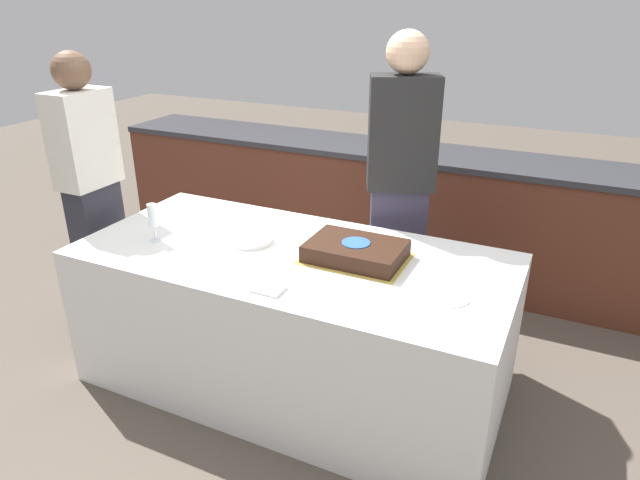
% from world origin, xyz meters
% --- Properties ---
extents(ground_plane, '(14.00, 14.00, 0.00)m').
position_xyz_m(ground_plane, '(0.00, 0.00, 0.00)').
color(ground_plane, brown).
extents(back_counter, '(4.40, 0.58, 0.92)m').
position_xyz_m(back_counter, '(0.00, 1.57, 0.46)').
color(back_counter, '#5B2D1E').
rests_on(back_counter, ground_plane).
extents(dining_table, '(2.13, 1.00, 0.76)m').
position_xyz_m(dining_table, '(0.00, 0.00, 0.38)').
color(dining_table, white).
rests_on(dining_table, ground_plane).
extents(cake, '(0.49, 0.35, 0.09)m').
position_xyz_m(cake, '(0.31, 0.07, 0.81)').
color(cake, gold).
rests_on(cake, dining_table).
extents(plate_stack, '(0.22, 0.22, 0.04)m').
position_xyz_m(plate_stack, '(-0.25, 0.03, 0.78)').
color(plate_stack, white).
rests_on(plate_stack, dining_table).
extents(wine_glass, '(0.06, 0.06, 0.20)m').
position_xyz_m(wine_glass, '(-0.70, -0.16, 0.90)').
color(wine_glass, white).
rests_on(wine_glass, dining_table).
extents(side_plate_near_cake, '(0.20, 0.20, 0.00)m').
position_xyz_m(side_plate_near_cake, '(0.36, 0.37, 0.77)').
color(side_plate_near_cake, white).
rests_on(side_plate_near_cake, dining_table).
extents(side_plate_right_edge, '(0.20, 0.20, 0.00)m').
position_xyz_m(side_plate_right_edge, '(0.79, -0.10, 0.77)').
color(side_plate_right_edge, white).
rests_on(side_plate_right_edge, dining_table).
extents(utensil_pile, '(0.14, 0.10, 0.02)m').
position_xyz_m(utensil_pile, '(0.08, -0.37, 0.77)').
color(utensil_pile, white).
rests_on(utensil_pile, dining_table).
extents(person_cutting_cake, '(0.42, 0.33, 1.77)m').
position_xyz_m(person_cutting_cake, '(0.31, 0.72, 0.93)').
color(person_cutting_cake, '#383347').
rests_on(person_cutting_cake, ground_plane).
extents(person_seated_left, '(0.20, 0.34, 1.66)m').
position_xyz_m(person_seated_left, '(-1.29, 0.00, 0.87)').
color(person_seated_left, '#282833').
rests_on(person_seated_left, ground_plane).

